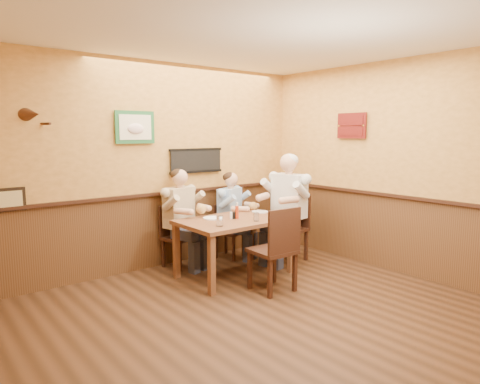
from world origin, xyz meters
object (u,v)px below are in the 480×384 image
(diner_white_elder, at_px, (289,213))
(water_glass_left, at_px, (220,221))
(chair_right_end, at_px, (289,228))
(diner_tan_shirt, at_px, (179,223))
(dining_table, at_px, (235,226))
(cola_tumbler, at_px, (278,214))
(chair_near_side, at_px, (272,249))
(chair_back_right, at_px, (230,231))
(water_glass_mid, at_px, (256,217))
(hot_sauce_bottle, at_px, (237,211))
(chair_back_left, at_px, (179,236))
(diner_blue_polo, at_px, (230,219))
(pepper_shaker, at_px, (234,215))
(salt_shaker, at_px, (231,215))

(diner_white_elder, height_order, water_glass_left, diner_white_elder)
(chair_right_end, height_order, diner_tan_shirt, diner_tan_shirt)
(diner_tan_shirt, bearing_deg, dining_table, -78.58)
(water_glass_left, relative_size, cola_tumbler, 1.23)
(chair_near_side, bearing_deg, chair_back_right, -104.43)
(water_glass_mid, xyz_separation_m, hot_sauce_bottle, (-0.10, 0.27, 0.04))
(chair_back_left, bearing_deg, cola_tumbler, -65.78)
(chair_near_side, xyz_separation_m, diner_tan_shirt, (-0.38, 1.47, 0.11))
(chair_back_right, relative_size, chair_right_end, 0.82)
(chair_back_right, bearing_deg, water_glass_left, -155.99)
(chair_near_side, xyz_separation_m, diner_blue_polo, (0.44, 1.39, 0.07))
(chair_back_left, distance_m, diner_tan_shirt, 0.18)
(hot_sauce_bottle, xyz_separation_m, pepper_shaker, (-0.04, 0.01, -0.05))
(diner_tan_shirt, distance_m, pepper_shaker, 0.87)
(chair_right_end, relative_size, hot_sauce_bottle, 5.16)
(diner_tan_shirt, bearing_deg, chair_right_end, -42.46)
(diner_blue_polo, bearing_deg, diner_tan_shirt, 150.99)
(diner_tan_shirt, xyz_separation_m, diner_blue_polo, (0.81, -0.08, -0.04))
(chair_right_end, height_order, water_glass_mid, chair_right_end)
(diner_white_elder, bearing_deg, chair_back_right, -149.98)
(chair_right_end, bearing_deg, diner_tan_shirt, -128.59)
(diner_tan_shirt, bearing_deg, chair_back_right, -19.46)
(chair_back_left, height_order, salt_shaker, chair_back_left)
(diner_blue_polo, distance_m, pepper_shaker, 0.86)
(chair_right_end, distance_m, diner_white_elder, 0.21)
(dining_table, xyz_separation_m, water_glass_mid, (0.13, -0.28, 0.14))
(diner_blue_polo, height_order, pepper_shaker, diner_blue_polo)
(diner_blue_polo, height_order, cola_tumbler, diner_blue_polo)
(pepper_shaker, bearing_deg, chair_right_end, 0.87)
(salt_shaker, bearing_deg, hot_sauce_bottle, -30.30)
(water_glass_left, distance_m, pepper_shaker, 0.46)
(diner_blue_polo, bearing_deg, diner_white_elder, -73.41)
(chair_back_left, distance_m, diner_white_elder, 1.59)
(diner_white_elder, relative_size, cola_tumbler, 13.79)
(dining_table, bearing_deg, salt_shaker, 141.56)
(chair_back_left, xyz_separation_m, diner_blue_polo, (0.81, -0.08, 0.15))
(dining_table, distance_m, water_glass_mid, 0.34)
(dining_table, bearing_deg, pepper_shaker, 162.38)
(chair_near_side, bearing_deg, dining_table, -85.82)
(chair_near_side, distance_m, hot_sauce_bottle, 0.77)
(chair_near_side, height_order, water_glass_mid, chair_near_side)
(chair_back_left, relative_size, chair_back_right, 1.07)
(chair_back_left, bearing_deg, water_glass_mid, -78.78)
(water_glass_mid, distance_m, pepper_shaker, 0.32)
(diner_blue_polo, xyz_separation_m, hot_sauce_bottle, (-0.42, -0.70, 0.27))
(chair_back_left, xyz_separation_m, chair_right_end, (1.37, -0.76, 0.06))
(water_glass_left, xyz_separation_m, cola_tumbler, (0.88, -0.08, -0.01))
(diner_tan_shirt, relative_size, water_glass_left, 9.83)
(hot_sauce_bottle, bearing_deg, chair_near_side, -91.43)
(chair_back_left, xyz_separation_m, cola_tumbler, (0.84, -1.08, 0.37))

